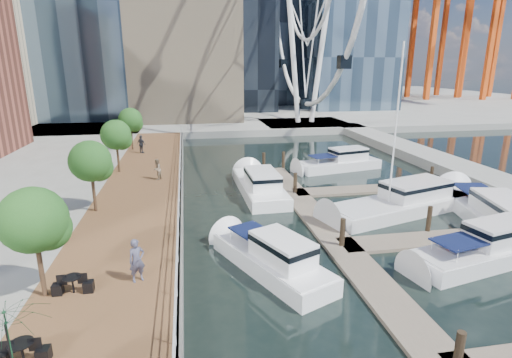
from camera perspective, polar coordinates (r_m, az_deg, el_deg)
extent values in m
plane|color=black|center=(16.29, 12.73, -22.58)|extent=(520.00, 520.00, 0.00)
cube|color=brown|center=(28.51, -16.67, -4.33)|extent=(6.00, 60.00, 1.00)
cube|color=#595954|center=(28.29, -10.62, -4.08)|extent=(0.25, 60.00, 1.00)
cube|color=gray|center=(114.16, -7.38, 10.98)|extent=(200.00, 114.00, 1.00)
cube|color=gray|center=(41.68, 27.96, 0.79)|extent=(4.00, 60.00, 1.00)
cube|color=gray|center=(67.21, 6.96, 7.63)|extent=(14.00, 12.00, 1.00)
cube|color=#6D6051|center=(25.25, 10.43, -7.55)|extent=(2.00, 32.00, 0.20)
cube|color=#6D6051|center=(26.30, 24.45, -7.80)|extent=(12.00, 2.00, 0.20)
cube|color=#6D6051|center=(34.42, 15.25, -1.45)|extent=(12.00, 2.00, 0.20)
cylinder|color=white|center=(65.96, 5.17, 19.29)|extent=(0.80, 0.80, 26.00)
cylinder|color=white|center=(67.42, 9.52, 19.07)|extent=(0.80, 0.80, 26.00)
cylinder|color=#3F2B1C|center=(18.48, -28.35, -11.24)|extent=(0.20, 0.20, 2.40)
sphere|color=#265B1E|center=(17.69, -29.24, -5.13)|extent=(2.60, 2.60, 2.60)
cylinder|color=#3F2B1C|center=(27.46, -22.14, -1.88)|extent=(0.20, 0.20, 2.40)
sphere|color=#265B1E|center=(26.94, -22.60, 2.38)|extent=(2.60, 2.60, 2.60)
cylinder|color=#3F2B1C|center=(36.97, -19.10, 2.78)|extent=(0.20, 0.20, 2.40)
sphere|color=#265B1E|center=(36.58, -19.39, 5.98)|extent=(2.60, 2.60, 2.60)
cylinder|color=#3F2B1C|center=(46.68, -17.30, 5.52)|extent=(0.20, 0.20, 2.40)
sphere|color=#265B1E|center=(46.38, -17.51, 8.07)|extent=(2.60, 2.60, 2.60)
imported|color=#46475E|center=(18.23, -16.65, -11.08)|extent=(0.84, 0.73, 1.93)
imported|color=gray|center=(33.58, -13.97, 1.36)|extent=(0.94, 1.04, 1.75)
imported|color=#30333C|center=(44.45, -16.06, 4.81)|extent=(1.16, 1.07, 1.91)
imported|color=#0D321A|center=(14.63, -31.88, -19.33)|extent=(3.03, 3.07, 2.33)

